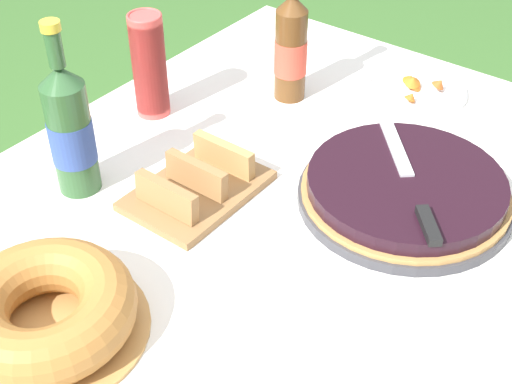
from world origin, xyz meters
TOP-DOWN VIEW (x-y plane):
  - garden_table at (0.00, 0.00)m, footprint 1.40×1.14m
  - tablecloth at (0.00, 0.00)m, footprint 1.41×1.15m
  - berry_tart at (0.16, -0.15)m, footprint 0.39×0.39m
  - serving_knife at (0.14, -0.17)m, footprint 0.30×0.27m
  - bundt_cake at (-0.44, 0.13)m, footprint 0.30×0.30m
  - cup_stack at (0.11, 0.44)m, footprint 0.07×0.07m
  - cider_bottle_green at (-0.17, 0.36)m, footprint 0.08×0.08m
  - cider_bottle_amber at (0.34, 0.24)m, footprint 0.07×0.07m
  - snack_plate_left at (0.53, 0.02)m, footprint 0.23×0.23m
  - bread_board at (-0.05, 0.17)m, footprint 0.26×0.18m

SIDE VIEW (x-z plane):
  - garden_table at x=0.00m, z-range 0.30..1.02m
  - tablecloth at x=0.00m, z-range 0.66..0.76m
  - snack_plate_left at x=0.53m, z-range 0.71..0.76m
  - bread_board at x=-0.05m, z-range 0.71..0.78m
  - berry_tart at x=0.16m, z-range 0.73..0.78m
  - bundt_cake at x=-0.44m, z-range 0.73..0.82m
  - serving_knife at x=0.14m, z-range 0.78..0.80m
  - cup_stack at x=0.11m, z-range 0.73..0.95m
  - cider_bottle_amber at x=0.34m, z-range 0.69..1.01m
  - cider_bottle_green at x=-0.17m, z-range 0.69..1.02m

